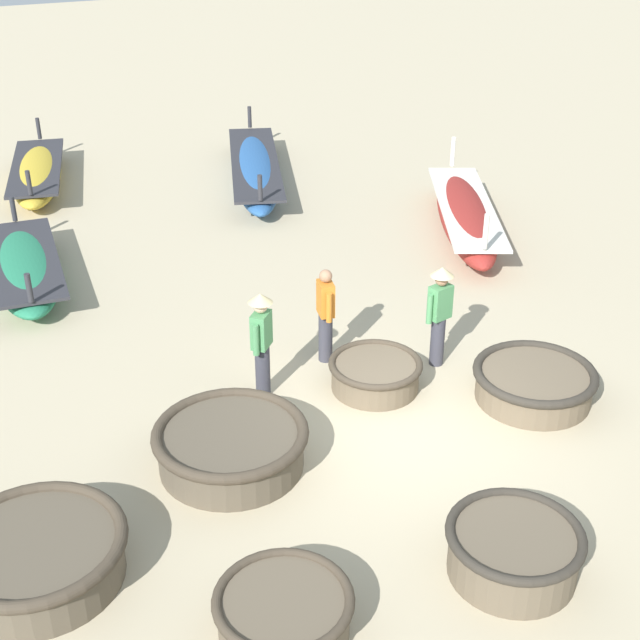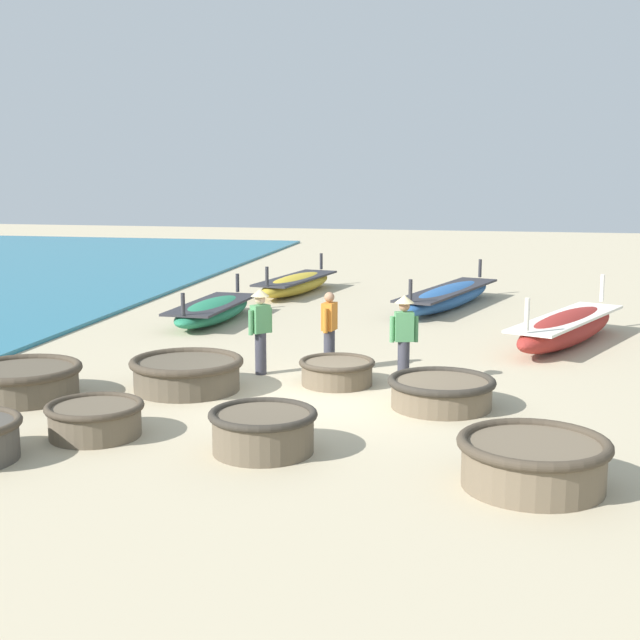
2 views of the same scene
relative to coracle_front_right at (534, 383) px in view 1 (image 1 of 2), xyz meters
The scene contains 14 objects.
ground_plane 2.11m from the coracle_front_right, behind, with size 80.00×80.00×0.00m, color #BCAD8C.
coracle_front_right is the anchor object (origin of this frame).
coracle_beside_post 7.23m from the coracle_front_right, behind, with size 2.04×2.04×0.59m.
coracle_far_right 2.33m from the coracle_front_right, 149.07° to the left, with size 1.41×1.41×0.47m.
coracle_center 5.63m from the coracle_front_right, 152.05° to the right, with size 1.47×1.47×0.51m.
coracle_upturned 4.58m from the coracle_front_right, behind, with size 2.05×2.05×0.59m.
coracle_tilted 3.68m from the coracle_front_right, 129.05° to the right, with size 1.55×1.55×0.61m.
long_boat_red_hull 10.58m from the coracle_front_right, 92.80° to the left, with size 2.79×6.00×1.12m.
long_boat_white_hull 6.30m from the coracle_front_right, 67.48° to the left, with size 3.01×5.11×1.36m.
long_boat_green_hull 9.47m from the coracle_front_right, 131.90° to the left, with size 1.45×4.21×1.02m.
long_boat_ochre_hull 13.48m from the coracle_front_right, 113.39° to the left, with size 1.92×4.69×1.08m.
fisherman_crouching 3.30m from the coracle_front_right, 136.15° to the left, with size 0.28×0.52×1.57m.
fisherman_standing_right 4.04m from the coracle_front_right, 154.53° to the left, with size 0.39×0.42×1.67m.
fisherman_with_hat 1.78m from the coracle_front_right, 118.80° to the left, with size 0.52×0.36×1.67m.
Camera 1 is at (-5.20, -9.01, 7.26)m, focal length 50.00 mm.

